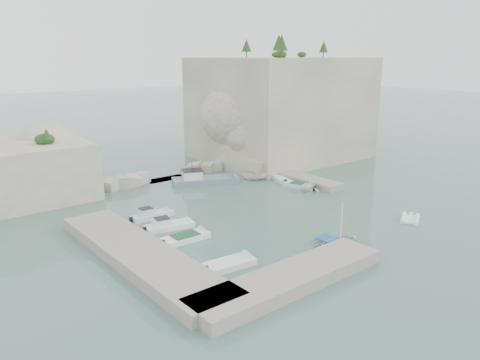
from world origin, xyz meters
TOP-DOWN VIEW (x-y plane):
  - ground at (0.00, 0.00)m, footprint 400.00×400.00m
  - cliff_east at (23.00, 23.00)m, footprint 26.00×22.00m
  - cliff_terrace at (13.00, 18.00)m, footprint 8.00×10.00m
  - outcrop_west at (-20.00, 25.00)m, footprint 16.00×14.00m
  - quay_west at (-17.00, -1.00)m, footprint 5.00×24.00m
  - quay_south at (-10.00, -12.50)m, footprint 18.00×4.00m
  - ledge_east at (13.50, 10.00)m, footprint 3.00×16.00m
  - breakwater at (-1.00, 22.00)m, footprint 28.00×3.00m
  - motorboat_e at (-11.68, -6.93)m, footprint 5.06×2.45m
  - motorboat_c at (-11.42, 0.41)m, footprint 5.26×1.96m
  - motorboat_b at (-10.96, 4.17)m, footprint 5.80×2.78m
  - motorboat_a at (-10.75, 8.22)m, footprint 5.31×1.67m
  - rowboat at (-1.13, -10.26)m, footprint 5.39×4.03m
  - inflatable_dinghy at (10.74, -10.24)m, footprint 4.04×3.26m
  - tender_east_a at (10.73, 4.72)m, footprint 3.89×3.50m
  - tender_east_b at (10.87, 6.49)m, footprint 2.68×4.99m
  - tender_east_c at (11.39, 10.99)m, footprint 2.93×4.80m
  - tender_east_d at (8.94, 13.17)m, footprint 4.40×3.40m
  - work_boat at (2.10, 16.32)m, footprint 10.35×6.86m
  - rowboat_mast at (-1.13, -10.26)m, footprint 0.10×0.10m
  - vegetation at (17.83, 24.40)m, footprint 53.48×13.88m

SIDE VIEW (x-z plane):
  - ground at x=0.00m, z-range 0.00..0.00m
  - motorboat_e at x=-11.68m, z-range -0.35..0.35m
  - motorboat_c at x=-11.42m, z-range -0.35..0.35m
  - motorboat_b at x=-10.96m, z-range -0.70..0.70m
  - motorboat_a at x=-10.75m, z-range -0.70..0.70m
  - rowboat at x=-1.13m, z-range -0.53..0.53m
  - inflatable_dinghy at x=10.74m, z-range -0.22..0.22m
  - tender_east_a at x=10.73m, z-range -0.91..0.91m
  - tender_east_b at x=10.87m, z-range -0.35..0.35m
  - tender_east_c at x=11.39m, z-range -0.35..0.35m
  - tender_east_d at x=8.94m, z-range -0.80..0.80m
  - work_boat at x=2.10m, z-range -1.10..1.10m
  - ledge_east at x=13.50m, z-range 0.00..0.80m
  - quay_west at x=-17.00m, z-range 0.00..1.10m
  - quay_south at x=-10.00m, z-range 0.00..1.10m
  - breakwater at x=-1.00m, z-range 0.00..1.40m
  - cliff_terrace at x=13.00m, z-range 0.00..2.50m
  - rowboat_mast at x=-1.13m, z-range 0.53..4.73m
  - outcrop_west at x=-20.00m, z-range 0.00..7.00m
  - cliff_east at x=23.00m, z-range 0.00..17.00m
  - vegetation at x=17.83m, z-range 11.23..24.63m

